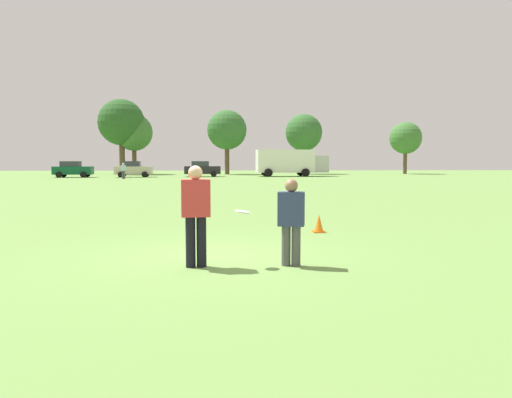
# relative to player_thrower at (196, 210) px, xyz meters

# --- Properties ---
(ground_plane) EXTENTS (164.06, 164.06, 0.00)m
(ground_plane) POSITION_rel_player_thrower_xyz_m (0.31, 0.84, -1.03)
(ground_plane) COLOR #6B9347
(player_thrower) EXTENTS (0.54, 0.35, 1.82)m
(player_thrower) POSITION_rel_player_thrower_xyz_m (0.00, 0.00, 0.00)
(player_thrower) COLOR black
(player_thrower) RESTS_ON ground
(player_defender) EXTENTS (0.52, 0.37, 1.58)m
(player_defender) POSITION_rel_player_thrower_xyz_m (1.72, -0.00, -0.15)
(player_defender) COLOR #4C4C51
(player_defender) RESTS_ON ground
(frisbee) EXTENTS (0.27, 0.27, 0.07)m
(frisbee) POSITION_rel_player_thrower_xyz_m (0.83, 0.03, -0.04)
(frisbee) COLOR white
(traffic_cone) EXTENTS (0.32, 0.32, 0.48)m
(traffic_cone) POSITION_rel_player_thrower_xyz_m (3.01, 4.03, -0.80)
(traffic_cone) COLOR #D8590C
(traffic_cone) RESTS_ON ground
(parked_car_near_left) EXTENTS (4.30, 2.42, 1.82)m
(parked_car_near_left) POSITION_rel_player_thrower_xyz_m (-16.70, 46.83, -0.10)
(parked_car_near_left) COLOR #0C4C2D
(parked_car_near_left) RESTS_ON ground
(parked_car_mid_left) EXTENTS (4.30, 2.42, 1.82)m
(parked_car_mid_left) POSITION_rel_player_thrower_xyz_m (-10.07, 47.35, -0.10)
(parked_car_mid_left) COLOR #B7AD99
(parked_car_mid_left) RESTS_ON ground
(parked_car_center) EXTENTS (4.30, 2.42, 1.82)m
(parked_car_center) POSITION_rel_player_thrower_xyz_m (-2.31, 48.37, -0.10)
(parked_car_center) COLOR black
(parked_car_center) RESTS_ON ground
(box_truck) EXTENTS (8.63, 3.35, 3.18)m
(box_truck) POSITION_rel_player_thrower_xyz_m (8.20, 48.93, 0.72)
(box_truck) COLOR white
(box_truck) RESTS_ON ground
(bystander_sideline_watcher) EXTENTS (0.49, 0.33, 1.66)m
(bystander_sideline_watcher) POSITION_rel_player_thrower_xyz_m (-10.08, 42.06, -0.09)
(bystander_sideline_watcher) COLOR #4C4C51
(bystander_sideline_watcher) RESTS_ON ground
(tree_west_oak) EXTENTS (6.32, 6.32, 10.26)m
(tree_west_oak) POSITION_rel_player_thrower_xyz_m (-13.74, 58.89, 6.03)
(tree_west_oak) COLOR brown
(tree_west_oak) RESTS_ON ground
(tree_west_maple) EXTENTS (5.15, 5.15, 8.37)m
(tree_west_maple) POSITION_rel_player_thrower_xyz_m (-12.20, 59.52, 4.73)
(tree_west_maple) COLOR brown
(tree_west_maple) RESTS_ON ground
(tree_center_elm) EXTENTS (5.40, 5.40, 8.77)m
(tree_center_elm) POSITION_rel_player_thrower_xyz_m (0.67, 57.90, 5.01)
(tree_center_elm) COLOR brown
(tree_center_elm) RESTS_ON ground
(tree_east_birch) EXTENTS (5.17, 5.17, 8.40)m
(tree_east_birch) POSITION_rel_player_thrower_xyz_m (11.44, 59.06, 4.75)
(tree_east_birch) COLOR brown
(tree_east_birch) RESTS_ON ground
(tree_east_oak) EXTENTS (4.51, 4.51, 7.33)m
(tree_east_oak) POSITION_rel_player_thrower_xyz_m (25.92, 58.63, 4.01)
(tree_east_oak) COLOR brown
(tree_east_oak) RESTS_ON ground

